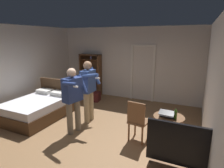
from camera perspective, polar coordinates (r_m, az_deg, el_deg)
ground_plane at (r=5.01m, az=-9.20°, el=-14.63°), size 7.18×7.18×0.00m
wall_back at (r=7.45m, az=4.77°, el=6.22°), size 5.81×0.12×2.77m
wall_right at (r=3.77m, az=28.72°, el=-3.17°), size 0.12×6.77×2.77m
doorway_frame at (r=7.21m, az=9.24°, el=4.51°), size 0.93×0.08×2.13m
bed at (r=6.20m, az=-21.10°, el=-6.61°), size 1.38×1.92×1.02m
bookshelf at (r=7.99m, az=-6.38°, el=3.34°), size 0.91×0.32×1.71m
side_table at (r=4.46m, az=16.64°, el=-12.03°), size 0.67×0.67×0.70m
laptop at (r=4.31m, az=16.37°, el=-8.88°), size 0.34×0.35×0.15m
bottle_on_table at (r=4.24m, az=18.67°, el=-8.80°), size 0.06×0.06×0.23m
wooden_chair at (r=4.44m, az=7.74°, el=-10.67°), size 0.47×0.47×0.99m
person_blue_shirt at (r=4.77m, az=-11.73°, el=-3.55°), size 0.62×0.72×1.67m
person_striped_shirt at (r=5.34m, az=-7.11°, el=-0.91°), size 0.65×0.60×1.75m
suitcase_dark at (r=7.29m, az=-5.75°, el=-3.76°), size 0.56×0.45×0.35m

